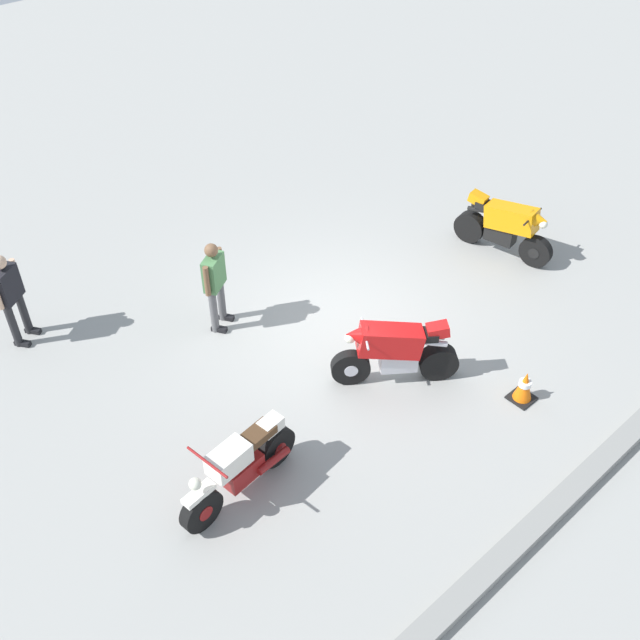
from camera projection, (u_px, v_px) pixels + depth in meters
ground_plane at (339, 323)px, 12.40m from camera, size 40.00×40.00×0.00m
curb_edge at (576, 486)px, 9.74m from camera, size 14.00×0.30×0.15m
motorcycle_cream_vintage at (240, 467)px, 9.46m from camera, size 1.95×0.70×1.07m
motorcycle_red_sportbike at (395, 350)px, 11.00m from camera, size 1.68×1.32×1.14m
motorcycle_orange_sportbike at (505, 226)px, 13.59m from camera, size 0.72×1.95×1.14m
person_in_green_shirt at (215, 281)px, 11.78m from camera, size 0.58×0.48×1.62m
person_in_black_shirt at (10, 294)px, 11.50m from camera, size 0.58×0.50×1.64m
traffic_cone at (524, 386)px, 10.89m from camera, size 0.36×0.36×0.53m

